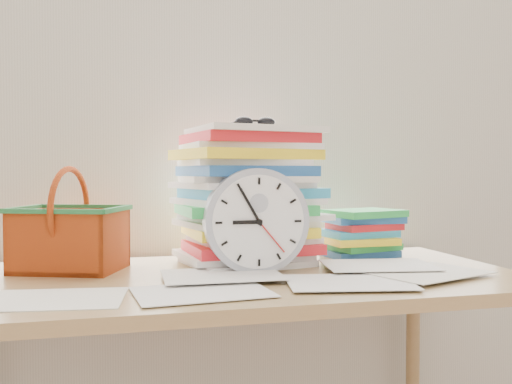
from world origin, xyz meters
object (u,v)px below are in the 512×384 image
object	(u,v)px
paper_stack	(248,196)
book_stack	(361,233)
clock	(256,221)
basket	(70,220)
desk	(240,304)

from	to	relation	value
paper_stack	book_stack	bearing A→B (deg)	6.97
paper_stack	clock	xyz separation A→B (m)	(-0.02, -0.16, -0.06)
book_stack	basket	distance (m)	0.83
paper_stack	book_stack	distance (m)	0.38
desk	clock	distance (m)	0.21
basket	desk	bearing A→B (deg)	-0.83
desk	clock	size ratio (longest dim) A/B	5.33
paper_stack	clock	world-z (taller)	paper_stack
desk	clock	xyz separation A→B (m)	(0.04, 0.00, 0.21)
desk	paper_stack	world-z (taller)	paper_stack
paper_stack	basket	xyz separation A→B (m)	(-0.47, -0.00, -0.06)
desk	paper_stack	bearing A→B (deg)	69.74
desk	book_stack	world-z (taller)	book_stack
clock	desk	bearing A→B (deg)	-173.55
clock	basket	bearing A→B (deg)	160.91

